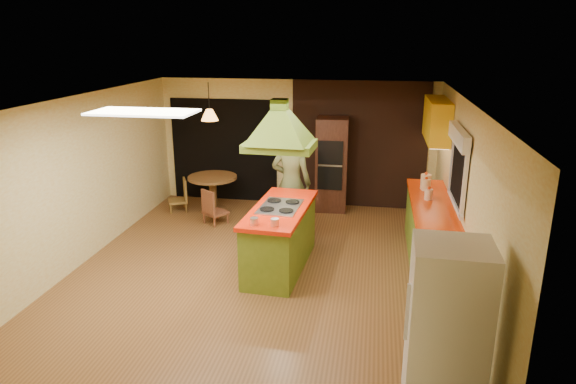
% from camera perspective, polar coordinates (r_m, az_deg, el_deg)
% --- Properties ---
extents(ground, '(6.50, 6.50, 0.00)m').
position_cam_1_polar(ground, '(7.69, -2.88, -8.66)').
color(ground, brown).
rests_on(ground, ground).
extents(room_walls, '(5.50, 6.50, 6.50)m').
position_cam_1_polar(room_walls, '(7.23, -3.03, 0.29)').
color(room_walls, beige).
rests_on(room_walls, ground).
extents(ceiling_plane, '(6.50, 6.50, 0.00)m').
position_cam_1_polar(ceiling_plane, '(6.97, -3.19, 10.17)').
color(ceiling_plane, silver).
rests_on(ceiling_plane, room_walls).
extents(brick_panel, '(2.64, 0.03, 2.50)m').
position_cam_1_polar(brick_panel, '(10.20, 7.90, 5.16)').
color(brick_panel, '#381E14').
rests_on(brick_panel, ground).
extents(nook_opening, '(2.20, 0.03, 2.10)m').
position_cam_1_polar(nook_opening, '(10.68, -7.10, 4.64)').
color(nook_opening, black).
rests_on(nook_opening, ground).
extents(right_counter, '(0.62, 3.05, 0.92)m').
position_cam_1_polar(right_counter, '(7.95, 15.64, -4.79)').
color(right_counter, olive).
rests_on(right_counter, ground).
extents(upper_cabinets, '(0.34, 1.40, 0.70)m').
position_cam_1_polar(upper_cabinets, '(9.11, 16.22, 7.69)').
color(upper_cabinets, yellow).
rests_on(upper_cabinets, room_walls).
extents(window_right, '(0.12, 1.35, 1.06)m').
position_cam_1_polar(window_right, '(7.41, 18.49, 4.00)').
color(window_right, black).
rests_on(window_right, room_walls).
extents(fluor_panel, '(1.20, 0.60, 0.03)m').
position_cam_1_polar(fluor_panel, '(6.20, -15.78, 8.54)').
color(fluor_panel, white).
rests_on(fluor_panel, ceiling_plane).
extents(kitchen_island, '(0.89, 1.94, 0.96)m').
position_cam_1_polar(kitchen_island, '(7.59, -0.87, -5.02)').
color(kitchen_island, olive).
rests_on(kitchen_island, ground).
extents(range_hood, '(0.99, 0.74, 0.79)m').
position_cam_1_polar(range_hood, '(7.11, -0.94, 8.32)').
color(range_hood, '#5A761D').
rests_on(range_hood, ceiling_plane).
extents(man, '(0.72, 0.51, 1.87)m').
position_cam_1_polar(man, '(8.66, 0.36, 1.00)').
color(man, '#4F522B').
rests_on(man, ground).
extents(refrigerator, '(0.69, 0.66, 1.65)m').
position_cam_1_polar(refrigerator, '(4.94, 17.20, -14.45)').
color(refrigerator, white).
rests_on(refrigerator, ground).
extents(wall_oven, '(0.63, 0.63, 1.83)m').
position_cam_1_polar(wall_oven, '(10.03, 4.85, 3.08)').
color(wall_oven, '#4B2618').
rests_on(wall_oven, ground).
extents(dining_table, '(0.95, 0.95, 0.71)m').
position_cam_1_polar(dining_table, '(10.07, -8.35, 0.57)').
color(dining_table, brown).
rests_on(dining_table, ground).
extents(chair_left, '(0.47, 0.47, 0.64)m').
position_cam_1_polar(chair_left, '(10.27, -12.20, -0.35)').
color(chair_left, brown).
rests_on(chair_left, ground).
extents(chair_near, '(0.51, 0.51, 0.66)m').
position_cam_1_polar(chair_near, '(9.46, -8.06, -1.58)').
color(chair_near, brown).
rests_on(chair_near, ground).
extents(pendant_lamp, '(0.42, 0.42, 0.21)m').
position_cam_1_polar(pendant_lamp, '(9.77, -8.71, 8.47)').
color(pendant_lamp, '#FF9E3F').
rests_on(pendant_lamp, ceiling_plane).
extents(canister_large, '(0.22, 0.22, 0.24)m').
position_cam_1_polar(canister_large, '(8.64, 15.05, 1.11)').
color(canister_large, '#F7E9C7').
rests_on(canister_large, right_counter).
extents(canister_medium, '(0.18, 0.18, 0.19)m').
position_cam_1_polar(canister_medium, '(8.58, 15.07, 0.79)').
color(canister_medium, '#FAEEC9').
rests_on(canister_medium, right_counter).
extents(canister_small, '(0.13, 0.13, 0.17)m').
position_cam_1_polar(canister_small, '(8.11, 15.35, -0.25)').
color(canister_small, '#F5E4C5').
rests_on(canister_small, right_counter).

